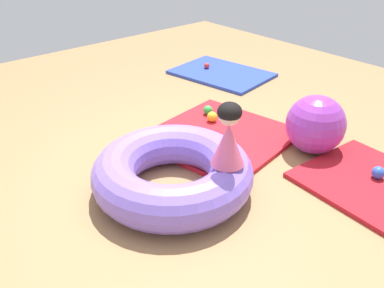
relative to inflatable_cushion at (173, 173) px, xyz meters
name	(u,v)px	position (x,y,z in m)	size (l,w,h in m)	color
ground_plane	(175,180)	(-0.11, 0.10, -0.17)	(8.00, 8.00, 0.00)	#9E7549
gym_mat_far_right	(220,137)	(-0.39, 0.90, -0.15)	(1.22, 1.26, 0.04)	red
gym_mat_near_right	(221,73)	(-1.66, 2.17, -0.15)	(1.24, 0.88, 0.04)	#2D47B7
inflatable_cushion	(173,173)	(0.00, 0.00, 0.00)	(1.26, 1.26, 0.34)	#8466E0
child_in_pink	(229,135)	(0.37, 0.22, 0.41)	(0.26, 0.26, 0.48)	#E5608E
play_ball_yellow	(212,117)	(-0.65, 1.04, -0.08)	(0.11, 0.11, 0.11)	yellow
play_ball_red	(207,66)	(-1.91, 2.12, -0.09)	(0.08, 0.08, 0.08)	red
play_ball_green	(208,110)	(-0.81, 1.12, -0.08)	(0.10, 0.10, 0.10)	green
play_ball_blue	(378,173)	(1.00, 1.34, -0.08)	(0.10, 0.10, 0.10)	blue
exercise_ball_large	(316,124)	(0.34, 1.38, 0.10)	(0.54, 0.54, 0.54)	purple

